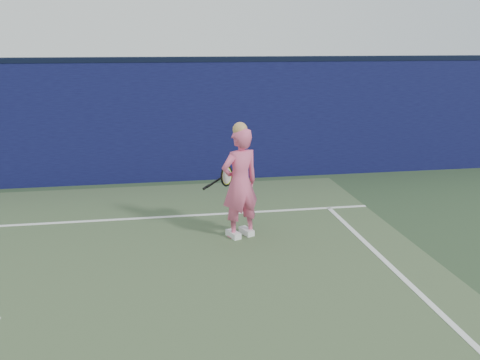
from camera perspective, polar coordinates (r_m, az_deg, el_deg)
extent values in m
cube|color=#0C0D38|center=(11.07, -18.80, 5.88)|extent=(24.00, 0.40, 2.50)
cube|color=black|center=(10.95, -19.40, 12.59)|extent=(24.00, 0.42, 0.10)
imported|color=#EB5B86|center=(7.63, 0.00, -0.38)|extent=(0.73, 0.61, 1.70)
sphere|color=tan|center=(7.45, 0.00, 5.69)|extent=(0.22, 0.22, 0.22)
cube|color=white|center=(7.94, 0.74, -5.81)|extent=(0.22, 0.30, 0.10)
cube|color=white|center=(7.82, -0.75, -6.14)|extent=(0.22, 0.30, 0.10)
torus|color=black|center=(8.05, -1.51, 0.47)|extent=(0.26, 0.30, 0.34)
torus|color=#CCEA16|center=(8.05, -1.51, 0.47)|extent=(0.21, 0.24, 0.28)
cylinder|color=beige|center=(8.05, -1.51, 0.47)|extent=(0.20, 0.23, 0.28)
cylinder|color=black|center=(7.91, -2.96, -0.31)|extent=(0.26, 0.23, 0.11)
cylinder|color=black|center=(7.84, -3.81, -0.80)|extent=(0.13, 0.12, 0.07)
cube|color=white|center=(8.97, -20.52, -4.57)|extent=(11.00, 0.08, 0.01)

